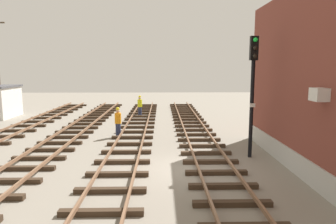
{
  "coord_description": "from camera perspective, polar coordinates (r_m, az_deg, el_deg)",
  "views": [
    {
      "loc": [
        -1.23,
        -12.35,
        4.29
      ],
      "look_at": [
        -0.82,
        6.78,
        1.47
      ],
      "focal_mm": 32.28,
      "sensor_mm": 36.0,
      "label": 1
    }
  ],
  "objects": [
    {
      "name": "ground_plane",
      "position": [
        13.13,
        4.3,
        -10.71
      ],
      "size": [
        80.0,
        80.0,
        0.0
      ],
      "primitive_type": "plane",
      "color": "gray"
    },
    {
      "name": "track_worker_foreground",
      "position": [
        19.04,
        -9.42,
        -1.89
      ],
      "size": [
        0.4,
        0.4,
        1.87
      ],
      "color": "#262D4C",
      "rests_on": "ground"
    },
    {
      "name": "track_near_building",
      "position": [
        13.22,
        8.55,
        -10.08
      ],
      "size": [
        2.5,
        44.86,
        0.32
      ],
      "color": "#38281C",
      "rests_on": "ground"
    },
    {
      "name": "track_far",
      "position": [
        14.25,
        -25.35,
        -9.44
      ],
      "size": [
        2.5,
        44.86,
        0.32
      ],
      "color": "#38281C",
      "rests_on": "ground"
    },
    {
      "name": "signal_mast",
      "position": [
        14.7,
        15.7,
        5.28
      ],
      "size": [
        0.36,
        0.4,
        5.72
      ],
      "color": "black",
      "rests_on": "ground"
    },
    {
      "name": "track_centre",
      "position": [
        13.15,
        -9.07,
        -10.17
      ],
      "size": [
        2.5,
        44.86,
        0.32
      ],
      "color": "#38281C",
      "rests_on": "ground"
    },
    {
      "name": "track_worker_distant",
      "position": [
        26.8,
        -5.34,
        1.15
      ],
      "size": [
        0.4,
        0.4,
        1.87
      ],
      "color": "#262D4C",
      "rests_on": "ground"
    }
  ]
}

